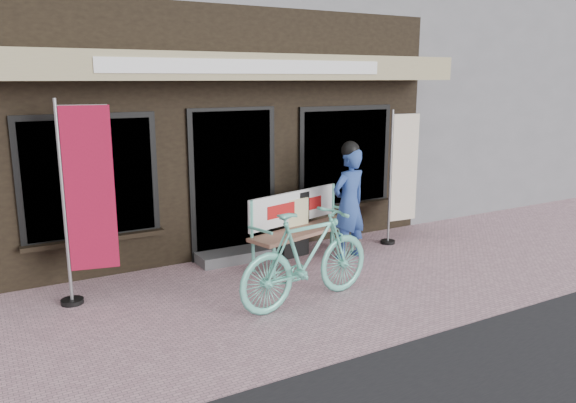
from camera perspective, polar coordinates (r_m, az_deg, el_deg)
ground at (r=6.87m, az=1.51°, el=-9.87°), size 70.00×70.00×0.00m
storefront at (r=10.91m, az=-12.49°, el=14.18°), size 7.00×6.77×6.00m
neighbor_right_near at (r=16.09m, az=17.90°, el=12.54°), size 10.00×7.00×5.60m
bench at (r=8.10m, az=1.29°, el=-1.97°), size 1.91×0.94×1.00m
person at (r=8.21m, az=6.22°, el=0.02°), size 0.65×0.49×1.73m
bicycle at (r=6.57m, az=1.96°, el=-5.63°), size 1.94×0.79×1.13m
nobori_red at (r=6.84m, az=-19.84°, el=0.13°), size 0.71×0.31×2.39m
nobori_cream at (r=9.08m, az=11.47°, el=2.65°), size 0.63×0.25×2.13m
menu_stand at (r=8.26m, az=0.75°, el=-2.36°), size 0.49×0.18×0.97m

